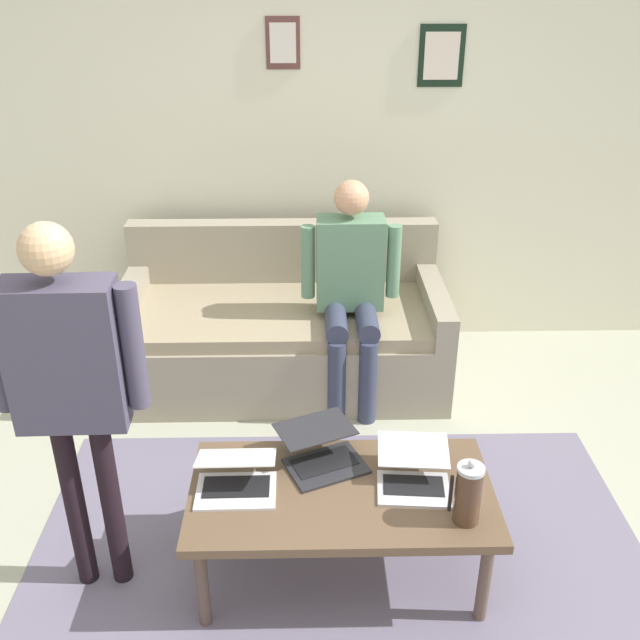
{
  "coord_description": "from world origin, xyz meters",
  "views": [
    {
      "loc": [
        0.02,
        2.23,
        2.33
      ],
      "look_at": [
        -0.05,
        -0.78,
        0.8
      ],
      "focal_mm": 40.12,
      "sensor_mm": 36.0,
      "label": 1
    }
  ],
  "objects_px": {
    "person_standing": "(69,373)",
    "coffee_table": "(341,498)",
    "laptop_right": "(322,453)",
    "french_press": "(468,494)",
    "laptop_left": "(413,475)",
    "laptop_center": "(236,479)",
    "person_seated": "(351,282)",
    "couch": "(283,331)"
  },
  "relations": [
    {
      "from": "laptop_center",
      "to": "person_seated",
      "type": "bearing_deg",
      "value": -111.33
    },
    {
      "from": "couch",
      "to": "french_press",
      "type": "distance_m",
      "value": 1.95
    },
    {
      "from": "coffee_table",
      "to": "laptop_center",
      "type": "relative_size",
      "value": 3.82
    },
    {
      "from": "laptop_left",
      "to": "french_press",
      "type": "height_order",
      "value": "french_press"
    },
    {
      "from": "coffee_table",
      "to": "laptop_right",
      "type": "height_order",
      "value": "laptop_right"
    },
    {
      "from": "person_standing",
      "to": "coffee_table",
      "type": "bearing_deg",
      "value": -178.85
    },
    {
      "from": "couch",
      "to": "french_press",
      "type": "height_order",
      "value": "couch"
    },
    {
      "from": "laptop_center",
      "to": "person_standing",
      "type": "height_order",
      "value": "person_standing"
    },
    {
      "from": "laptop_right",
      "to": "person_standing",
      "type": "xyz_separation_m",
      "value": [
        0.91,
        0.2,
        0.52
      ]
    },
    {
      "from": "laptop_right",
      "to": "french_press",
      "type": "relative_size",
      "value": 1.55
    },
    {
      "from": "laptop_right",
      "to": "french_press",
      "type": "xyz_separation_m",
      "value": [
        -0.53,
        0.36,
        0.08
      ]
    },
    {
      "from": "coffee_table",
      "to": "french_press",
      "type": "height_order",
      "value": "french_press"
    },
    {
      "from": "coffee_table",
      "to": "laptop_left",
      "type": "xyz_separation_m",
      "value": [
        -0.29,
        -0.03,
        0.09
      ]
    },
    {
      "from": "laptop_center",
      "to": "laptop_right",
      "type": "relative_size",
      "value": 0.74
    },
    {
      "from": "french_press",
      "to": "person_seated",
      "type": "distance_m",
      "value": 1.61
    },
    {
      "from": "french_press",
      "to": "person_standing",
      "type": "distance_m",
      "value": 1.52
    },
    {
      "from": "couch",
      "to": "french_press",
      "type": "xyz_separation_m",
      "value": [
        -0.74,
        1.79,
        0.26
      ]
    },
    {
      "from": "coffee_table",
      "to": "person_standing",
      "type": "bearing_deg",
      "value": 1.15
    },
    {
      "from": "couch",
      "to": "person_standing",
      "type": "bearing_deg",
      "value": 66.54
    },
    {
      "from": "laptop_right",
      "to": "person_seated",
      "type": "relative_size",
      "value": 0.34
    },
    {
      "from": "coffee_table",
      "to": "laptop_left",
      "type": "distance_m",
      "value": 0.3
    },
    {
      "from": "couch",
      "to": "coffee_table",
      "type": "distance_m",
      "value": 1.64
    },
    {
      "from": "laptop_center",
      "to": "person_seated",
      "type": "relative_size",
      "value": 0.25
    },
    {
      "from": "laptop_left",
      "to": "french_press",
      "type": "distance_m",
      "value": 0.28
    },
    {
      "from": "french_press",
      "to": "person_seated",
      "type": "xyz_separation_m",
      "value": [
        0.34,
        -1.56,
        0.16
      ]
    },
    {
      "from": "person_seated",
      "to": "person_standing",
      "type": "bearing_deg",
      "value": 51.93
    },
    {
      "from": "laptop_left",
      "to": "french_press",
      "type": "xyz_separation_m",
      "value": [
        -0.17,
        0.21,
        0.08
      ]
    },
    {
      "from": "coffee_table",
      "to": "laptop_left",
      "type": "bearing_deg",
      "value": -173.87
    },
    {
      "from": "couch",
      "to": "person_standing",
      "type": "relative_size",
      "value": 1.22
    },
    {
      "from": "laptop_right",
      "to": "french_press",
      "type": "bearing_deg",
      "value": 145.94
    },
    {
      "from": "laptop_right",
      "to": "french_press",
      "type": "distance_m",
      "value": 0.65
    },
    {
      "from": "coffee_table",
      "to": "person_seated",
      "type": "distance_m",
      "value": 1.43
    },
    {
      "from": "french_press",
      "to": "person_standing",
      "type": "xyz_separation_m",
      "value": [
        1.44,
        -0.16,
        0.44
      ]
    },
    {
      "from": "coffee_table",
      "to": "laptop_left",
      "type": "height_order",
      "value": "laptop_left"
    },
    {
      "from": "couch",
      "to": "coffee_table",
      "type": "bearing_deg",
      "value": 99.81
    },
    {
      "from": "couch",
      "to": "person_seated",
      "type": "distance_m",
      "value": 0.62
    },
    {
      "from": "person_standing",
      "to": "person_seated",
      "type": "height_order",
      "value": "person_standing"
    },
    {
      "from": "laptop_left",
      "to": "person_seated",
      "type": "relative_size",
      "value": 0.27
    },
    {
      "from": "laptop_center",
      "to": "person_standing",
      "type": "xyz_separation_m",
      "value": [
        0.57,
        0.04,
        0.52
      ]
    },
    {
      "from": "laptop_left",
      "to": "laptop_center",
      "type": "bearing_deg",
      "value": 0.93
    },
    {
      "from": "laptop_right",
      "to": "person_seated",
      "type": "height_order",
      "value": "person_seated"
    },
    {
      "from": "laptop_center",
      "to": "laptop_right",
      "type": "bearing_deg",
      "value": -155.32
    }
  ]
}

